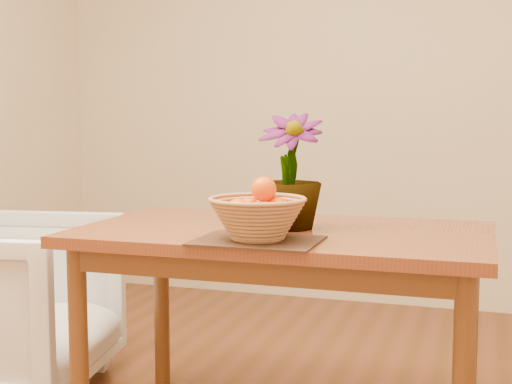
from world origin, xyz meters
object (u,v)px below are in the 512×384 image
(wicker_basket, at_px, (258,220))
(table, at_px, (283,254))
(potted_plant, at_px, (290,171))
(armchair, at_px, (3,297))

(wicker_basket, bearing_deg, table, 88.81)
(potted_plant, relative_size, armchair, 0.49)
(table, bearing_deg, armchair, 177.91)
(table, relative_size, wicker_basket, 4.59)
(wicker_basket, height_order, armchair, wicker_basket)
(table, height_order, wicker_basket, wicker_basket)
(potted_plant, height_order, armchair, potted_plant)
(table, distance_m, armchair, 1.23)
(table, height_order, potted_plant, potted_plant)
(potted_plant, xyz_separation_m, armchair, (-1.22, 0.04, -0.55))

